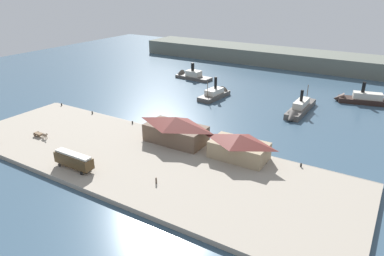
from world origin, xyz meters
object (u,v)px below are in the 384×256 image
mooring_post_center_west (301,165)px  ferry_departing_north (217,93)px  ferry_shed_central_terminal (176,129)px  pedestrian_near_cart (156,180)px  mooring_post_center_east (132,122)px  ferry_approaching_west (189,75)px  mooring_post_east (92,112)px  mooring_post_west (62,104)px  ferry_near_quay (360,99)px  street_tram (74,160)px  horse_cart (41,134)px  ferry_moored_west (299,109)px  ferry_shed_west_terminal (239,146)px

mooring_post_center_west → ferry_departing_north: bearing=136.9°
ferry_shed_central_terminal → pedestrian_near_cart: ferry_shed_central_terminal is taller
mooring_post_center_east → ferry_approaching_west: bearing=105.4°
pedestrian_near_cart → mooring_post_east: size_ratio=1.76×
mooring_post_west → ferry_near_quay: ferry_near_quay is taller
ferry_approaching_west → ferry_near_quay: (75.35, 2.33, 0.19)m
ferry_shed_central_terminal → mooring_post_west: size_ratio=19.18×
ferry_shed_central_terminal → pedestrian_near_cart: 22.67m
street_tram → pedestrian_near_cart: 21.58m
mooring_post_center_east → mooring_post_center_west: same height
ferry_shed_central_terminal → ferry_near_quay: ferry_shed_central_terminal is taller
mooring_post_center_east → horse_cart: bearing=-125.0°
horse_cart → mooring_post_east: bearing=95.4°
ferry_moored_west → ferry_near_quay: size_ratio=1.09×
mooring_post_center_east → ferry_approaching_west: (-17.03, 61.81, -0.34)m
ferry_shed_west_terminal → ferry_approaching_west: ferry_shed_west_terminal is taller
street_tram → ferry_moored_west: 78.04m
horse_cart → ferry_near_quay: ferry_near_quay is taller
pedestrian_near_cart → ferry_departing_north: bearing=106.6°
mooring_post_east → ferry_departing_north: 49.65m
ferry_shed_west_terminal → mooring_post_east: (-56.36, 3.84, -2.87)m
ferry_shed_west_terminal → mooring_post_west: ferry_shed_west_terminal is taller
ferry_shed_central_terminal → ferry_moored_west: 49.80m
ferry_approaching_west → ferry_near_quay: size_ratio=0.87×
mooring_post_west → ferry_moored_west: bearing=28.2°
ferry_shed_central_terminal → ferry_moored_west: ferry_shed_central_terminal is taller
pedestrian_near_cart → mooring_post_center_west: 35.46m
horse_cart → ferry_moored_west: size_ratio=0.23×
ferry_shed_west_terminal → pedestrian_near_cart: bearing=-116.8°
mooring_post_east → ferry_near_quay: ferry_near_quay is taller
ferry_shed_central_terminal → pedestrian_near_cart: (8.62, -20.74, -3.07)m
ferry_shed_central_terminal → mooring_post_center_east: (-19.56, 4.30, -3.34)m
mooring_post_center_west → horse_cart: bearing=-162.6°
horse_cart → mooring_post_center_east: (15.52, 22.16, -0.48)m
street_tram → ferry_moored_west: size_ratio=0.44×
ferry_near_quay → mooring_post_center_east: bearing=-132.3°
ferry_shed_central_terminal → mooring_post_east: 37.52m
mooring_post_center_west → ferry_near_quay: size_ratio=0.04×
pedestrian_near_cart → ferry_approaching_west: 97.91m
ferry_near_quay → pedestrian_near_cart: bearing=-108.7°
pedestrian_near_cart → ferry_near_quay: size_ratio=0.07×
ferry_departing_north → ferry_near_quay: (50.25, 21.89, 0.10)m
ferry_shed_central_terminal → ferry_shed_west_terminal: ferry_shed_central_terminal is taller
ferry_shed_central_terminal → street_tram: 28.37m
ferry_shed_west_terminal → ferry_moored_west: (2.89, 44.28, -3.04)m
horse_cart → mooring_post_center_east: 27.06m
ferry_shed_west_terminal → street_tram: bearing=-140.8°
horse_cart → mooring_post_east: (-2.07, 21.90, -0.48)m
street_tram → mooring_post_west: bearing=143.8°
mooring_post_west → mooring_post_east: 15.87m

